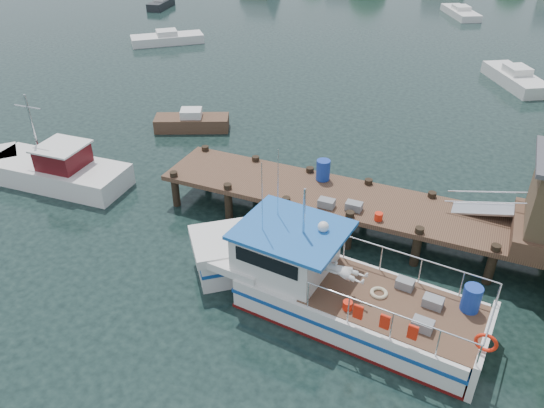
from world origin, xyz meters
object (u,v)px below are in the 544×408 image
at_px(moored_a, 167,38).
at_px(moored_e, 161,4).
at_px(moored_rowboat, 192,122).
at_px(moored_b, 515,78).
at_px(work_boat, 51,169).
at_px(moored_d, 461,12).
at_px(lobster_boat, 321,284).
at_px(dock, 489,206).

distance_m(moored_a, moored_e, 13.57).
distance_m(moored_rowboat, moored_b, 21.65).
bearing_deg(work_boat, moored_d, 69.17).
height_order(moored_d, moored_e, moored_e).
distance_m(lobster_boat, moored_a, 32.74).
relative_size(moored_rowboat, moored_b, 0.72).
bearing_deg(moored_e, moored_rowboat, -73.56).
bearing_deg(work_boat, moored_a, 106.79).
xyz_separation_m(lobster_boat, moored_e, (-29.75, 35.41, -0.49)).
distance_m(lobster_boat, work_boat, 14.15).
relative_size(lobster_boat, moored_d, 1.73).
xyz_separation_m(moored_rowboat, moored_d, (10.12, 33.69, -0.06)).
bearing_deg(moored_a, dock, -57.95).
bearing_deg(lobster_boat, moored_rowboat, 142.75).
bearing_deg(lobster_boat, moored_b, 85.13).
bearing_deg(moored_d, moored_rowboat, -104.75).
height_order(work_boat, moored_e, work_boat).
bearing_deg(work_boat, moored_e, 112.58).
height_order(lobster_boat, moored_a, lobster_boat).
height_order(work_boat, moored_d, work_boat).
bearing_deg(moored_a, work_boat, -90.76).
bearing_deg(dock, work_boat, -174.19).
bearing_deg(moored_e, dock, -62.31).
distance_m(lobster_boat, moored_d, 44.09).
height_order(moored_b, moored_e, moored_b).
bearing_deg(moored_d, moored_a, -134.75).
distance_m(dock, moored_a, 32.85).
bearing_deg(dock, moored_rowboat, 159.75).
xyz_separation_m(moored_b, moored_e, (-34.57, 10.29, -0.04)).
xyz_separation_m(dock, work_boat, (-18.26, -1.86, -1.59)).
distance_m(moored_rowboat, moored_a, 17.68).
bearing_deg(moored_rowboat, moored_b, 48.34).
distance_m(work_boat, moored_rowboat, 8.06).
height_order(dock, moored_d, dock).
bearing_deg(moored_e, moored_b, -36.92).
xyz_separation_m(lobster_boat, moored_d, (-0.93, 44.08, -0.55)).
relative_size(lobster_boat, work_boat, 1.33).
height_order(moored_rowboat, moored_e, moored_rowboat).
distance_m(moored_a, moored_d, 28.68).
height_order(lobster_boat, work_boat, lobster_boat).
xyz_separation_m(dock, moored_rowboat, (-15.45, 5.70, -1.81)).
relative_size(dock, moored_a, 2.94).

